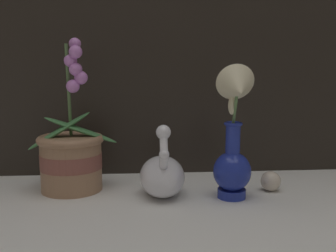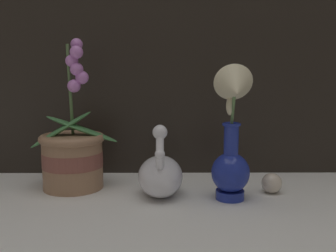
{
  "view_description": "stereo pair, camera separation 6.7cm",
  "coord_description": "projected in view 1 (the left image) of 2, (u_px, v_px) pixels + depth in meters",
  "views": [
    {
      "loc": [
        -0.06,
        -0.83,
        0.31
      ],
      "look_at": [
        0.01,
        0.15,
        0.16
      ],
      "focal_mm": 42.0,
      "sensor_mm": 36.0,
      "label": 1
    },
    {
      "loc": [
        0.01,
        -0.84,
        0.31
      ],
      "look_at": [
        0.01,
        0.15,
        0.16
      ],
      "focal_mm": 42.0,
      "sensor_mm": 36.0,
      "label": 2
    }
  ],
  "objects": [
    {
      "name": "glass_sphere",
      "position": [
        271.0,
        181.0,
        0.99
      ],
      "size": [
        0.05,
        0.05,
        0.05
      ],
      "color": "beige",
      "rests_on": "ground_plane"
    },
    {
      "name": "blue_vase",
      "position": [
        234.0,
        144.0,
        0.91
      ],
      "size": [
        0.09,
        0.13,
        0.32
      ],
      "color": "navy",
      "rests_on": "ground_plane"
    },
    {
      "name": "swan_figurine",
      "position": [
        162.0,
        174.0,
        0.95
      ],
      "size": [
        0.11,
        0.18,
        0.18
      ],
      "color": "white",
      "rests_on": "ground_plane"
    },
    {
      "name": "orchid_potted_plant",
      "position": [
        71.0,
        155.0,
        0.99
      ],
      "size": [
        0.23,
        0.17,
        0.38
      ],
      "color": "#9E7556",
      "rests_on": "ground_plane"
    },
    {
      "name": "ground_plane",
      "position": [
        167.0,
        208.0,
        0.87
      ],
      "size": [
        2.8,
        2.8,
        0.0
      ],
      "primitive_type": "plane",
      "color": "silver"
    }
  ]
}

